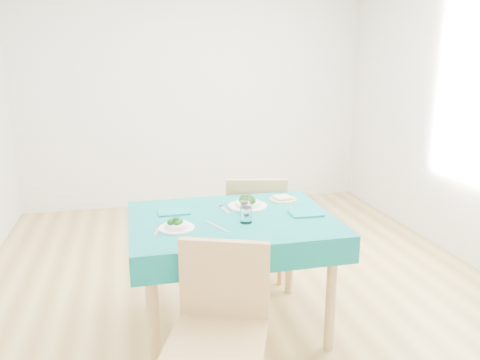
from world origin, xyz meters
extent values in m
cube|color=#9E7E42|center=(0.00, 0.00, -0.01)|extent=(4.00, 4.50, 0.02)
cube|color=silver|center=(0.00, 2.25, 1.35)|extent=(4.00, 0.02, 2.70)
cube|color=silver|center=(0.00, -2.25, 1.35)|extent=(4.00, 0.02, 2.70)
cube|color=#096563|center=(-0.18, -0.53, 0.38)|extent=(1.23, 0.94, 0.76)
cube|color=tan|center=(-0.42, -1.30, 0.56)|extent=(0.60, 0.62, 1.12)
cube|color=tan|center=(0.16, 0.19, 0.56)|extent=(0.54, 0.57, 1.12)
cube|color=silver|center=(-0.63, -0.66, 0.76)|extent=(0.07, 0.16, 0.00)
cube|color=silver|center=(-0.30, -0.67, 0.76)|extent=(0.11, 0.22, 0.00)
cube|color=silver|center=(-0.19, -0.37, 0.76)|extent=(0.04, 0.18, 0.00)
cube|color=silver|center=(0.23, -0.49, 0.76)|extent=(0.05, 0.19, 0.00)
cube|color=#0D6F6C|center=(-0.51, -0.36, 0.76)|extent=(0.20, 0.14, 0.01)
cube|color=#0D6F6C|center=(0.29, -0.58, 0.76)|extent=(0.20, 0.15, 0.01)
cylinder|color=white|center=(-0.08, -0.48, 0.80)|extent=(0.07, 0.07, 0.09)
cylinder|color=white|center=(-0.11, -0.64, 0.80)|extent=(0.07, 0.07, 0.09)
cylinder|color=#A1C35F|center=(0.24, -0.25, 0.76)|extent=(0.19, 0.19, 0.01)
cube|color=beige|center=(0.24, -0.25, 0.78)|extent=(0.12, 0.12, 0.02)
camera|label=1|loc=(-0.75, -3.19, 1.70)|focal=35.00mm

